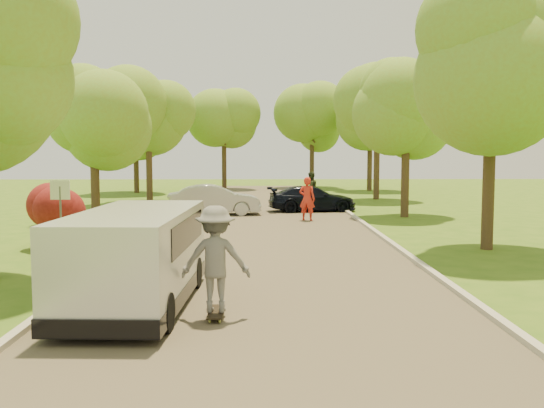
{
  "coord_description": "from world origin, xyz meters",
  "views": [
    {
      "loc": [
        -0.08,
        -13.21,
        3.02
      ],
      "look_at": [
        0.25,
        6.12,
        1.3
      ],
      "focal_mm": 40.0,
      "sensor_mm": 36.0,
      "label": 1
    }
  ],
  "objects": [
    {
      "name": "longboard",
      "position": [
        -0.91,
        -2.49,
        0.11
      ],
      "size": [
        0.28,
        0.98,
        0.11
      ],
      "rotation": [
        0.0,
        0.0,
        3.15
      ],
      "color": "black",
      "rests_on": "ground"
    },
    {
      "name": "silver_sedan",
      "position": [
        -2.3,
        14.96,
        0.71
      ],
      "size": [
        4.42,
        1.91,
        1.42
      ],
      "primitive_type": "imported",
      "rotation": [
        0.0,
        0.0,
        1.67
      ],
      "color": "#A5A5A9",
      "rests_on": "ground"
    },
    {
      "name": "skateboarder",
      "position": [
        -0.91,
        -2.49,
        1.08
      ],
      "size": [
        1.24,
        0.71,
        1.91
      ],
      "primitive_type": "imported",
      "rotation": [
        0.0,
        0.0,
        3.15
      ],
      "color": "slate",
      "rests_on": "longboard"
    },
    {
      "name": "road",
      "position": [
        0.0,
        8.0,
        0.01
      ],
      "size": [
        8.0,
        60.0,
        0.01
      ],
      "primitive_type": "cube",
      "color": "#4C4438",
      "rests_on": "ground"
    },
    {
      "name": "person_striped",
      "position": [
        1.86,
        12.57,
        0.94
      ],
      "size": [
        0.8,
        0.65,
        1.88
      ],
      "primitive_type": "imported",
      "rotation": [
        0.0,
        0.0,
        2.81
      ],
      "color": "red",
      "rests_on": "ground"
    },
    {
      "name": "ground",
      "position": [
        0.0,
        0.0,
        0.0
      ],
      "size": [
        100.0,
        100.0,
        0.0
      ],
      "primitive_type": "plane",
      "color": "#3A6117",
      "rests_on": "ground"
    },
    {
      "name": "red_shrub",
      "position": [
        -6.3,
        5.5,
        1.1
      ],
      "size": [
        1.7,
        1.7,
        1.95
      ],
      "color": "#382619",
      "rests_on": "ground"
    },
    {
      "name": "dark_sedan",
      "position": [
        2.41,
        16.58,
        0.63
      ],
      "size": [
        4.52,
        2.33,
        1.25
      ],
      "primitive_type": "imported",
      "rotation": [
        0.0,
        0.0,
        1.71
      ],
      "color": "black",
      "rests_on": "ground"
    },
    {
      "name": "tree_bg_d",
      "position": [
        4.22,
        36.0,
        5.31
      ],
      "size": [
        5.12,
        5.0,
        7.72
      ],
      "color": "#382619",
      "rests_on": "ground"
    },
    {
      "name": "tree_l_midb",
      "position": [
        -6.81,
        12.0,
        4.59
      ],
      "size": [
        4.3,
        4.2,
        6.62
      ],
      "color": "#382619",
      "rests_on": "ground"
    },
    {
      "name": "tree_l_far",
      "position": [
        -6.39,
        22.0,
        5.47
      ],
      "size": [
        4.92,
        4.8,
        7.79
      ],
      "color": "#382619",
      "rests_on": "ground"
    },
    {
      "name": "minivan",
      "position": [
        -2.5,
        -1.66,
        0.99
      ],
      "size": [
        2.17,
        5.09,
        1.87
      ],
      "rotation": [
        0.0,
        0.0,
        -0.04
      ],
      "color": "silver",
      "rests_on": "ground"
    },
    {
      "name": "curb_right",
      "position": [
        4.05,
        8.0,
        0.06
      ],
      "size": [
        0.18,
        60.0,
        0.12
      ],
      "primitive_type": "cube",
      "color": "#B2AD9E",
      "rests_on": "ground"
    },
    {
      "name": "person_olive",
      "position": [
        2.61,
        19.95,
        0.92
      ],
      "size": [
        1.13,
        1.09,
        1.84
      ],
      "primitive_type": "imported",
      "rotation": [
        0.0,
        0.0,
        3.78
      ],
      "color": "#252D1B",
      "rests_on": "ground"
    },
    {
      "name": "curb_left",
      "position": [
        -4.05,
        8.0,
        0.06
      ],
      "size": [
        0.18,
        60.0,
        0.12
      ],
      "primitive_type": "cube",
      "color": "#B2AD9E",
      "rests_on": "ground"
    },
    {
      "name": "street_sign",
      "position": [
        -5.8,
        4.0,
        1.56
      ],
      "size": [
        0.55,
        0.06,
        2.17
      ],
      "color": "#59595E",
      "rests_on": "ground"
    },
    {
      "name": "tree_r_far",
      "position": [
        7.23,
        24.0,
        5.83
      ],
      "size": [
        5.33,
        5.2,
        8.34
      ],
      "color": "#382619",
      "rests_on": "ground"
    },
    {
      "name": "tree_bg_c",
      "position": [
        -2.79,
        34.0,
        5.02
      ],
      "size": [
        4.92,
        4.8,
        7.33
      ],
      "color": "#382619",
      "rests_on": "ground"
    },
    {
      "name": "tree_bg_a",
      "position": [
        -8.78,
        30.0,
        5.31
      ],
      "size": [
        5.12,
        5.0,
        7.72
      ],
      "color": "#382619",
      "rests_on": "ground"
    },
    {
      "name": "tree_bg_b",
      "position": [
        8.22,
        32.0,
        5.54
      ],
      "size": [
        5.12,
        5.0,
        7.95
      ],
      "color": "#382619",
      "rests_on": "ground"
    },
    {
      "name": "tree_r_mida",
      "position": [
        7.02,
        5.0,
        5.54
      ],
      "size": [
        5.13,
        5.0,
        7.95
      ],
      "color": "#382619",
      "rests_on": "ground"
    },
    {
      "name": "tree_r_midb",
      "position": [
        6.6,
        14.0,
        4.88
      ],
      "size": [
        4.51,
        4.4,
        7.01
      ],
      "color": "#382619",
      "rests_on": "ground"
    }
  ]
}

